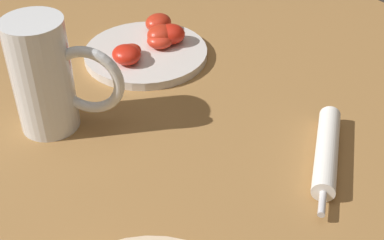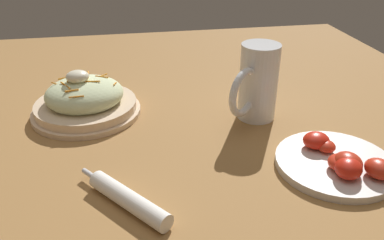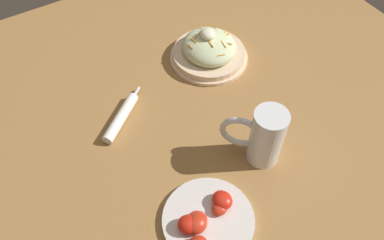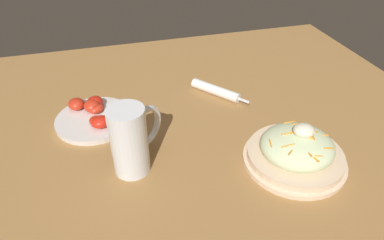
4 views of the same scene
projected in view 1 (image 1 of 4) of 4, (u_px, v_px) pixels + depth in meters
name	position (u px, v px, depth m)	size (l,w,h in m)	color
ground_plane	(116.00, 196.00, 0.65)	(1.43, 1.43, 0.00)	#9E703D
beer_mug	(49.00, 82.00, 0.72)	(0.13, 0.12, 0.16)	white
napkin_roll	(327.00, 151.00, 0.70)	(0.14, 0.17, 0.03)	white
tomato_plate	(149.00, 48.00, 0.91)	(0.21, 0.21, 0.05)	silver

